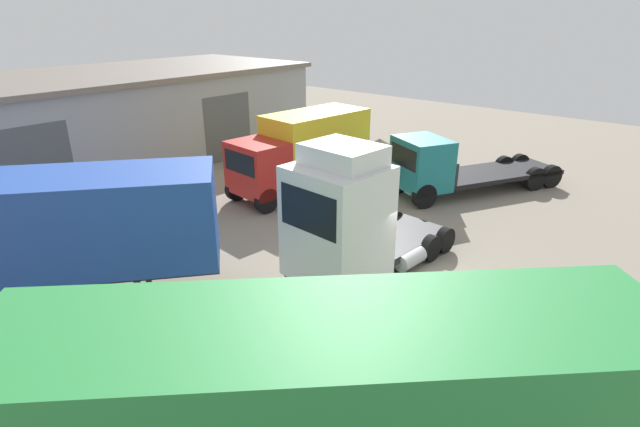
{
  "coord_description": "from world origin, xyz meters",
  "views": [
    {
      "loc": [
        -12.46,
        -7.59,
        7.87
      ],
      "look_at": [
        -0.79,
        2.31,
        1.6
      ],
      "focal_mm": 28.0,
      "sensor_mm": 36.0,
      "label": 1
    }
  ],
  "objects_px": {
    "container_trailer_green": "(334,404)",
    "tractor_unit_white": "(346,220)",
    "box_truck_red": "(303,149)",
    "gravel_pile": "(379,148)",
    "flatbed_truck_teal": "(446,167)"
  },
  "relations": [
    {
      "from": "container_trailer_green",
      "to": "tractor_unit_white",
      "type": "bearing_deg",
      "value": -98.52
    },
    {
      "from": "container_trailer_green",
      "to": "box_truck_red",
      "type": "distance_m",
      "value": 16.58
    },
    {
      "from": "tractor_unit_white",
      "to": "gravel_pile",
      "type": "distance_m",
      "value": 14.63
    },
    {
      "from": "tractor_unit_white",
      "to": "box_truck_red",
      "type": "height_order",
      "value": "tractor_unit_white"
    },
    {
      "from": "gravel_pile",
      "to": "box_truck_red",
      "type": "bearing_deg",
      "value": -175.98
    },
    {
      "from": "container_trailer_green",
      "to": "flatbed_truck_teal",
      "type": "height_order",
      "value": "container_trailer_green"
    },
    {
      "from": "box_truck_red",
      "to": "container_trailer_green",
      "type": "bearing_deg",
      "value": 48.91
    },
    {
      "from": "box_truck_red",
      "to": "gravel_pile",
      "type": "distance_m",
      "value": 7.19
    },
    {
      "from": "tractor_unit_white",
      "to": "gravel_pile",
      "type": "xyz_separation_m",
      "value": [
        12.61,
        7.25,
        -1.55
      ]
    },
    {
      "from": "flatbed_truck_teal",
      "to": "box_truck_red",
      "type": "height_order",
      "value": "box_truck_red"
    },
    {
      "from": "tractor_unit_white",
      "to": "container_trailer_green",
      "type": "distance_m",
      "value": 7.94
    },
    {
      "from": "flatbed_truck_teal",
      "to": "tractor_unit_white",
      "type": "bearing_deg",
      "value": 35.95
    },
    {
      "from": "flatbed_truck_teal",
      "to": "gravel_pile",
      "type": "xyz_separation_m",
      "value": [
        3.4,
        5.87,
        -0.78
      ]
    },
    {
      "from": "tractor_unit_white",
      "to": "gravel_pile",
      "type": "relative_size",
      "value": 1.6
    },
    {
      "from": "tractor_unit_white",
      "to": "flatbed_truck_teal",
      "type": "xyz_separation_m",
      "value": [
        9.22,
        1.38,
        -0.77
      ]
    }
  ]
}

